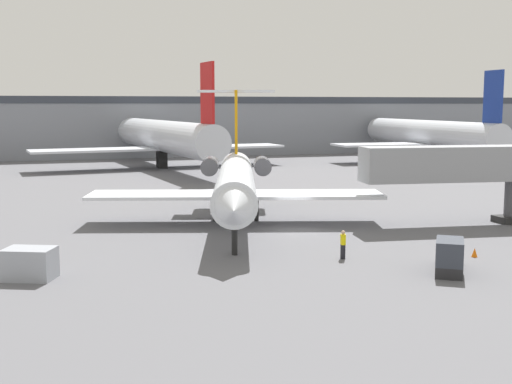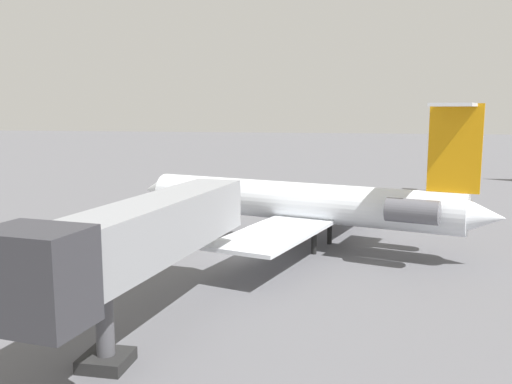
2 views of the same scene
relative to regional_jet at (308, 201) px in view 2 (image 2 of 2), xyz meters
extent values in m
cube|color=#5B5B60|center=(3.41, -3.79, -3.43)|extent=(400.00, 400.00, 0.10)
cylinder|color=silver|center=(-0.24, -0.82, -0.08)|extent=(9.10, 23.17, 2.77)
cone|color=silver|center=(-3.68, -12.80, -0.08)|extent=(3.13, 2.84, 2.63)
cone|color=silver|center=(3.23, 11.24, -0.08)|extent=(2.98, 3.15, 2.35)
cube|color=silver|center=(5.76, -1.51, -1.17)|extent=(11.07, 7.06, 0.24)
cube|color=silver|center=(-5.69, 1.78, -1.17)|extent=(11.07, 7.06, 0.24)
cylinder|color=#595960|center=(4.35, 6.87, 0.32)|extent=(2.33, 3.49, 1.50)
cylinder|color=#595960|center=(-0.04, 8.13, 0.32)|extent=(2.33, 3.49, 1.50)
cube|color=orange|center=(2.71, 9.42, 4.09)|extent=(1.11, 3.14, 5.58)
cube|color=silver|center=(2.71, 9.42, 6.78)|extent=(7.20, 4.19, 0.20)
cylinder|color=black|center=(-2.91, -10.11, -2.42)|extent=(0.36, 0.36, 1.91)
cylinder|color=black|center=(1.85, 0.66, -2.42)|extent=(0.36, 0.36, 1.91)
cylinder|color=black|center=(-1.22, 1.54, -2.42)|extent=(0.36, 0.36, 1.91)
cube|color=gray|center=(16.22, -5.29, 1.24)|extent=(15.80, 4.59, 2.60)
cube|color=#333338|center=(23.56, -6.24, 1.24)|extent=(2.79, 3.48, 3.20)
cylinder|color=#4C4C51|center=(20.09, -5.79, -1.72)|extent=(0.70, 0.70, 3.32)
cube|color=#262626|center=(20.09, -5.79, -3.13)|extent=(1.80, 1.80, 0.50)
cube|color=black|center=(2.91, -12.96, -2.95)|extent=(0.31, 0.37, 0.85)
cube|color=yellow|center=(2.91, -12.96, -2.23)|extent=(0.35, 0.45, 0.60)
sphere|color=tan|center=(2.91, -12.96, -1.81)|extent=(0.24, 0.24, 0.24)
cube|color=#262628|center=(7.19, -17.35, -3.08)|extent=(3.38, 4.11, 0.60)
cube|color=#333842|center=(6.75, -18.01, -2.13)|extent=(2.50, 2.77, 1.30)
cube|color=#999EA8|center=(-14.53, -12.29, -2.56)|extent=(2.98, 2.56, 1.64)
cone|color=orange|center=(10.56, -14.92, -3.10)|extent=(0.36, 0.36, 0.55)
camera|label=1|loc=(-13.31, -47.63, 5.62)|focal=46.31mm
camera|label=2|loc=(38.50, 3.69, 6.48)|focal=38.24mm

